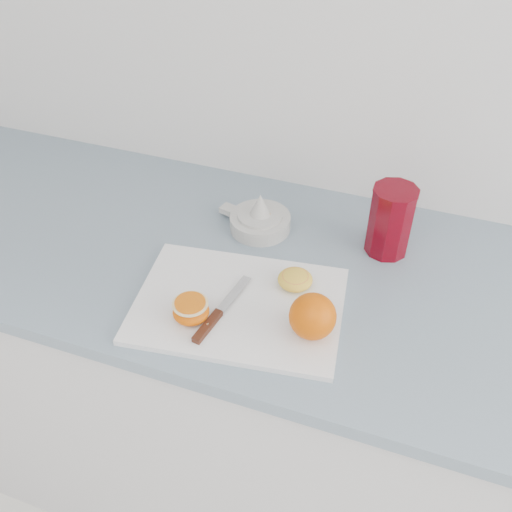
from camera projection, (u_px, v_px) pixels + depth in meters
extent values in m
cube|color=silver|center=(269.00, 399.00, 1.46)|extent=(2.30, 0.60, 0.86)
cube|color=gray|center=(273.00, 269.00, 1.17)|extent=(2.36, 0.64, 0.03)
cube|color=white|center=(239.00, 305.00, 1.06)|extent=(0.42, 0.32, 0.01)
sphere|color=#EA5B07|center=(313.00, 316.00, 0.97)|extent=(0.08, 0.08, 0.08)
ellipsoid|color=#EA5B07|center=(191.00, 311.00, 1.01)|extent=(0.07, 0.07, 0.04)
cylinder|color=beige|center=(190.00, 304.00, 1.00)|extent=(0.06, 0.06, 0.00)
cylinder|color=orange|center=(190.00, 303.00, 1.00)|extent=(0.06, 0.06, 0.00)
ellipsoid|color=gold|center=(295.00, 279.00, 1.08)|extent=(0.07, 0.07, 0.03)
cylinder|color=orange|center=(295.00, 276.00, 1.08)|extent=(0.05, 0.05, 0.00)
cube|color=#3F1A0E|center=(208.00, 326.00, 1.00)|extent=(0.03, 0.08, 0.01)
cube|color=#B7B7BC|center=(234.00, 294.00, 1.07)|extent=(0.03, 0.11, 0.00)
cylinder|color=#B7B7BC|center=(208.00, 326.00, 1.00)|extent=(0.00, 0.00, 0.01)
cylinder|color=silver|center=(260.00, 222.00, 1.24)|extent=(0.13, 0.13, 0.03)
cylinder|color=silver|center=(260.00, 215.00, 1.22)|extent=(0.10, 0.10, 0.01)
cone|color=silver|center=(260.00, 204.00, 1.21)|extent=(0.05, 0.05, 0.05)
cube|color=silver|center=(230.00, 210.00, 1.27)|extent=(0.05, 0.04, 0.01)
ellipsoid|color=#C77005|center=(263.00, 216.00, 1.21)|extent=(0.01, 0.01, 0.00)
ellipsoid|color=#C77005|center=(258.00, 209.00, 1.23)|extent=(0.01, 0.01, 0.00)
ellipsoid|color=#C77005|center=(256.00, 216.00, 1.21)|extent=(0.01, 0.01, 0.00)
ellipsoid|color=#C77005|center=(269.00, 214.00, 1.22)|extent=(0.01, 0.01, 0.00)
cylinder|color=#65030F|center=(390.00, 222.00, 1.15)|extent=(0.09, 0.09, 0.15)
cylinder|color=#E05203|center=(386.00, 243.00, 1.18)|extent=(0.07, 0.07, 0.02)
cylinder|color=#65030F|center=(396.00, 190.00, 1.10)|extent=(0.09, 0.09, 0.00)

